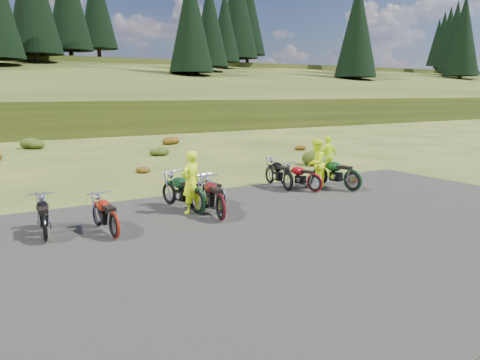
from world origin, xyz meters
TOP-DOWN VIEW (x-y plane):
  - ground at (0.00, 0.00)m, footprint 300.00×300.00m
  - gravel_pad at (0.00, -2.00)m, footprint 20.00×12.00m
  - hill_slope at (0.00, 50.00)m, footprint 300.00×45.97m
  - conifer_25 at (15.00, 74.00)m, footprint 6.60×6.60m
  - conifer_26 at (21.00, 49.00)m, footprint 6.16×6.16m
  - conifer_27 at (27.00, 55.00)m, footprint 5.72×5.72m
  - conifer_28 at (33.00, 61.00)m, footprint 5.28×5.28m
  - conifer_29 at (39.00, 67.00)m, footprint 7.92×7.92m
  - conifer_30 at (45.00, 73.00)m, footprint 7.48×7.48m
  - conifer_31 at (51.00, 48.00)m, footprint 7.04×7.04m
  - conifer_32 at (57.00, 54.00)m, footprint 6.60×6.60m
  - conifer_33 at (63.00, 60.00)m, footprint 6.16×6.16m
  - conifer_34 at (69.00, 66.00)m, footprint 5.72×5.72m
  - conifer_35 at (75.00, 72.00)m, footprint 5.28×5.28m
  - conifer_36 at (81.00, 78.00)m, footprint 7.92×7.92m
  - conifer_37 at (87.00, 53.00)m, footprint 7.48×7.48m
  - conifer_38 at (93.00, 59.00)m, footprint 7.04×7.04m
  - conifer_39 at (99.00, 65.00)m, footprint 6.60×6.60m
  - conifer_40 at (105.00, 71.00)m, footprint 6.16×6.16m
  - conifer_41 at (111.00, 77.00)m, footprint 5.72×5.72m
  - shrub_3 at (-3.30, 21.90)m, footprint 1.56×1.56m
  - shrub_4 at (-0.40, 9.20)m, footprint 0.77×0.77m
  - shrub_5 at (2.50, 14.50)m, footprint 1.03×1.03m
  - shrub_6 at (5.40, 19.80)m, footprint 1.30×1.30m
  - shrub_7 at (8.30, 7.10)m, footprint 1.56×1.56m
  - shrub_8 at (11.20, 12.40)m, footprint 0.77×0.77m
  - motorcycle_0 at (-5.88, 0.59)m, footprint 0.87×2.04m
  - motorcycle_1 at (-4.35, -0.04)m, footprint 0.78×2.00m
  - motorcycle_2 at (-1.49, 1.08)m, footprint 1.17×2.41m
  - motorcycle_3 at (-0.49, 1.43)m, footprint 0.78×1.90m
  - motorcycle_4 at (-1.24, 0.07)m, footprint 1.10×2.31m
  - motorcycle_5 at (2.89, 2.40)m, footprint 1.03×2.29m
  - motorcycle_6 at (3.63, 1.73)m, footprint 1.16×2.06m
  - motorcycle_7 at (4.93, 1.11)m, footprint 1.16×2.41m
  - person_middle at (-1.58, 1.32)m, footprint 0.81×0.66m
  - person_right_a at (4.15, 2.32)m, footprint 1.16×1.08m
  - person_right_b at (6.19, 3.91)m, footprint 1.09×0.56m

SIDE VIEW (x-z plane):
  - ground at x=0.00m, z-range 0.00..0.00m
  - gravel_pad at x=0.00m, z-range -0.02..0.02m
  - hill_slope at x=0.00m, z-range -4.69..4.69m
  - motorcycle_0 at x=-5.88m, z-range -0.52..0.52m
  - motorcycle_1 at x=-4.35m, z-range -0.51..0.51m
  - motorcycle_2 at x=-1.49m, z-range -0.60..0.60m
  - motorcycle_3 at x=-0.49m, z-range -0.48..0.48m
  - motorcycle_4 at x=-1.24m, z-range -0.58..0.58m
  - motorcycle_5 at x=2.89m, z-range -0.58..0.58m
  - motorcycle_6 at x=3.63m, z-range -0.51..0.51m
  - motorcycle_7 at x=4.93m, z-range -0.60..0.60m
  - shrub_4 at x=-0.40m, z-range 0.00..0.45m
  - shrub_8 at x=11.20m, z-range 0.00..0.45m
  - shrub_5 at x=2.50m, z-range 0.00..0.61m
  - shrub_6 at x=5.40m, z-range 0.00..0.77m
  - shrub_3 at x=-3.30m, z-range 0.00..0.92m
  - shrub_7 at x=8.30m, z-range 0.00..0.92m
  - person_right_b at x=6.19m, z-range 0.00..1.79m
  - person_right_a at x=4.15m, z-range 0.00..1.90m
  - person_middle at x=-1.58m, z-range 0.00..1.91m
  - conifer_26 at x=21.00m, z-range 5.37..21.37m
  - conifer_27 at x=27.00m, z-range 6.56..21.56m
  - conifer_31 at x=51.00m, z-range 5.18..23.18m
  - conifer_28 at x=33.00m, z-range 7.76..21.76m
  - conifer_32 at x=57.00m, z-range 6.37..23.37m
  - conifer_33 at x=63.00m, z-range 7.56..23.56m
  - conifer_37 at x=87.00m, z-range 6.17..25.17m
  - conifer_34 at x=69.00m, z-range 8.76..23.76m
  - conifer_38 at x=93.00m, z-range 7.37..25.37m
  - conifer_35 at x=75.00m, z-range 9.95..23.95m
  - conifer_39 at x=99.00m, z-range 8.56..25.56m
  - conifer_41 at x=111.00m, z-range 10.15..25.15m
  - conifer_40 at x=105.00m, z-range 9.76..25.76m
  - conifer_25 at x=15.00m, z-range 10.16..27.16m
  - conifer_29 at x=39.00m, z-range 8.97..28.97m
  - conifer_30 at x=45.00m, z-range 10.16..29.16m
  - conifer_36 at x=81.00m, z-range 10.16..30.16m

